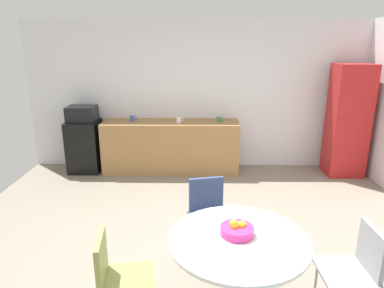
% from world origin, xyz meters
% --- Properties ---
extents(ground_plane, '(6.00, 6.00, 0.00)m').
position_xyz_m(ground_plane, '(0.00, 0.00, 0.00)').
color(ground_plane, gray).
extents(wall_back, '(6.00, 0.10, 2.60)m').
position_xyz_m(wall_back, '(0.00, 3.00, 1.30)').
color(wall_back, silver).
rests_on(wall_back, ground_plane).
extents(counter_block, '(2.35, 0.60, 0.90)m').
position_xyz_m(counter_block, '(-0.45, 2.65, 0.45)').
color(counter_block, '#9E7042').
rests_on(counter_block, ground_plane).
extents(mini_fridge, '(0.54, 0.54, 0.91)m').
position_xyz_m(mini_fridge, '(-1.98, 2.65, 0.45)').
color(mini_fridge, black).
rests_on(mini_fridge, ground_plane).
extents(microwave, '(0.48, 0.38, 0.26)m').
position_xyz_m(microwave, '(-1.98, 2.65, 1.04)').
color(microwave, black).
rests_on(microwave, mini_fridge).
extents(locker_cabinet, '(0.60, 0.50, 1.89)m').
position_xyz_m(locker_cabinet, '(2.55, 2.55, 0.94)').
color(locker_cabinet, '#B21E1E').
rests_on(locker_cabinet, ground_plane).
extents(round_table, '(1.11, 1.11, 0.75)m').
position_xyz_m(round_table, '(0.33, -0.76, 0.61)').
color(round_table, silver).
rests_on(round_table, ground_plane).
extents(chair_olive, '(0.47, 0.47, 0.83)m').
position_xyz_m(chair_olive, '(-0.64, -0.88, 0.52)').
color(chair_olive, silver).
rests_on(chair_olive, ground_plane).
extents(chair_gray, '(0.43, 0.43, 0.83)m').
position_xyz_m(chair_gray, '(1.31, -0.74, 0.52)').
color(chair_gray, silver).
rests_on(chair_gray, ground_plane).
extents(chair_navy, '(0.50, 0.50, 0.83)m').
position_xyz_m(chair_navy, '(0.12, 0.20, 0.52)').
color(chair_navy, silver).
rests_on(chair_navy, ground_plane).
extents(fruit_bowl, '(0.27, 0.27, 0.13)m').
position_xyz_m(fruit_bowl, '(0.32, -0.70, 0.79)').
color(fruit_bowl, '#D8338C').
rests_on(fruit_bowl, round_table).
extents(mug_white, '(0.13, 0.08, 0.09)m').
position_xyz_m(mug_white, '(-1.12, 2.69, 0.95)').
color(mug_white, '#3F66BF').
rests_on(mug_white, counter_block).
extents(mug_green, '(0.13, 0.08, 0.09)m').
position_xyz_m(mug_green, '(-0.30, 2.56, 0.95)').
color(mug_green, white).
rests_on(mug_green, counter_block).
extents(mug_red, '(0.13, 0.08, 0.09)m').
position_xyz_m(mug_red, '(0.39, 2.61, 0.95)').
color(mug_red, '#338C59').
rests_on(mug_red, counter_block).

